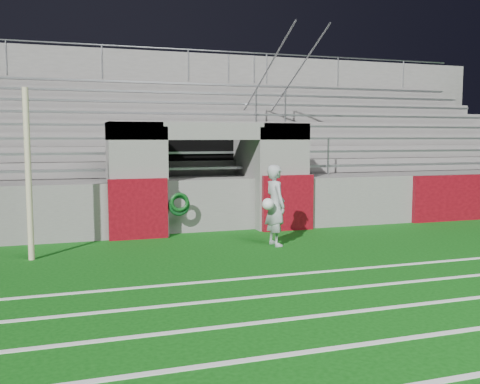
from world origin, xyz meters
name	(u,v)px	position (x,y,z in m)	size (l,w,h in m)	color
ground	(261,262)	(0.00, 0.00, 0.00)	(90.00, 90.00, 0.00)	#0C4C0E
field_post	(28,175)	(-3.95, 1.51, 1.57)	(0.11, 0.11, 3.15)	beige
field_markings	(448,380)	(0.00, -5.00, 0.01)	(28.00, 8.09, 0.01)	white
stadium_structure	(174,162)	(0.00, 7.97, 1.49)	(26.00, 8.48, 5.42)	slate
goalkeeper_with_ball	(275,205)	(0.82, 1.33, 0.85)	(0.61, 0.69, 1.69)	#A0A6AA
hose_coil	(179,204)	(-0.88, 2.93, 0.76)	(0.50, 0.14, 0.54)	#0B3A16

